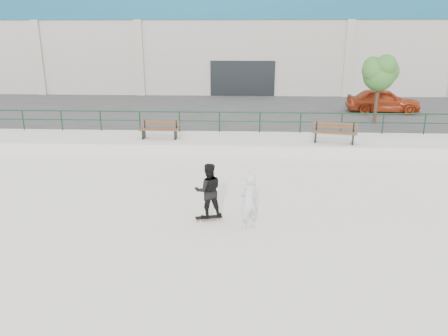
# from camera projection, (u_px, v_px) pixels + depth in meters

# --- Properties ---
(ground) EXTENTS (120.00, 120.00, 0.00)m
(ground) POSITION_uv_depth(u_px,v_px,m) (232.00, 239.00, 11.61)
(ground) COLOR silver
(ground) RESTS_ON ground
(ledge) EXTENTS (30.00, 3.00, 0.50)m
(ledge) POSITION_uv_depth(u_px,v_px,m) (239.00, 143.00, 20.60)
(ledge) COLOR silver
(ledge) RESTS_ON ground
(parking_strip) EXTENTS (60.00, 14.00, 0.50)m
(parking_strip) POSITION_uv_depth(u_px,v_px,m) (241.00, 112.00, 28.70)
(parking_strip) COLOR #313131
(parking_strip) RESTS_ON ground
(railing) EXTENTS (28.00, 0.06, 1.03)m
(railing) POSITION_uv_depth(u_px,v_px,m) (240.00, 117.00, 21.54)
(railing) COLOR #14371F
(railing) RESTS_ON ledge
(commercial_building) EXTENTS (44.20, 16.33, 8.00)m
(commercial_building) POSITION_uv_depth(u_px,v_px,m) (244.00, 40.00, 40.77)
(commercial_building) COLOR #B7B0A5
(commercial_building) RESTS_ON ground
(bench_left) EXTENTS (1.83, 0.57, 0.84)m
(bench_left) POSITION_uv_depth(u_px,v_px,m) (160.00, 130.00, 20.39)
(bench_left) COLOR #4D351A
(bench_left) RESTS_ON ledge
(bench_right) EXTENTS (2.03, 0.96, 0.90)m
(bench_right) POSITION_uv_depth(u_px,v_px,m) (334.00, 133.00, 19.59)
(bench_right) COLOR #4D351A
(bench_right) RESTS_ON ledge
(tree) EXTENTS (2.08, 1.85, 3.69)m
(tree) POSITION_uv_depth(u_px,v_px,m) (380.00, 72.00, 23.08)
(tree) COLOR #422E21
(tree) RESTS_ON parking_strip
(red_car) EXTENTS (4.49, 2.10, 1.49)m
(red_car) POSITION_uv_depth(u_px,v_px,m) (383.00, 100.00, 26.97)
(red_car) COLOR #9A3012
(red_car) RESTS_ON parking_strip
(skateboard) EXTENTS (0.80, 0.41, 0.09)m
(skateboard) POSITION_uv_depth(u_px,v_px,m) (209.00, 217.00, 12.77)
(skateboard) COLOR black
(skateboard) RESTS_ON ground
(standing_skater) EXTENTS (0.91, 0.77, 1.63)m
(standing_skater) POSITION_uv_depth(u_px,v_px,m) (208.00, 191.00, 12.53)
(standing_skater) COLOR black
(standing_skater) RESTS_ON skateboard
(seated_skater) EXTENTS (0.71, 0.64, 1.62)m
(seated_skater) POSITION_uv_depth(u_px,v_px,m) (249.00, 201.00, 12.01)
(seated_skater) COLOR silver
(seated_skater) RESTS_ON ground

